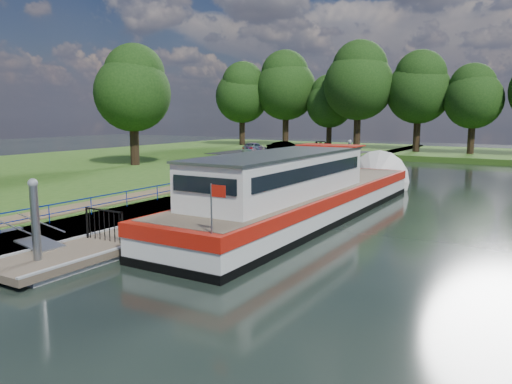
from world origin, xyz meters
The scene contains 17 objects.
ground centered at (0.00, 0.00, 0.00)m, with size 160.00×160.00×0.00m, color black.
riverbank centered at (-18.00, 15.00, 0.39)m, with size 32.00×90.00×0.78m, color #2A4E16.
bank_edge centered at (-2.55, 15.00, 0.39)m, with size 1.10×90.00×0.78m, color #473D2D.
footpath centered at (-4.40, 8.00, 0.80)m, with size 1.60×40.00×0.05m, color brown.
carpark centered at (-11.00, 38.00, 0.81)m, with size 14.00×12.00×0.06m, color black.
blue_fence centered at (-2.75, 3.00, 1.31)m, with size 0.04×18.04×0.72m.
pontoon centered at (0.00, 13.00, 0.18)m, with size 2.50×30.00×0.56m.
mooring_piles centered at (0.00, 13.00, 1.28)m, with size 0.30×27.30×3.55m.
gangway centered at (-1.85, 0.50, 0.63)m, with size 2.58×1.00×0.92m.
gate_panel centered at (0.00, 2.20, 1.15)m, with size 1.85×0.05×1.15m.
barge centered at (3.60, 11.77, 1.09)m, with size 4.36×21.15×4.78m.
horizon_trees centered at (-1.61, 48.68, 7.95)m, with size 54.38×10.03×12.87m.
bank_tree_a centered at (-15.99, 20.08, 7.02)m, with size 6.12×6.12×9.72m.
car_a centered at (-6.55, 36.79, 1.37)m, with size 1.26×3.13×1.07m, color #999999.
car_b centered at (-10.42, 35.99, 1.47)m, with size 1.35×3.87×1.28m, color #999999.
car_c centered at (-13.93, 35.36, 1.38)m, with size 1.52×3.75×1.09m, color #999999.
car_d centered at (-8.28, 39.87, 1.42)m, with size 1.94×4.20×1.17m, color #999999.
Camera 1 is at (13.51, -9.83, 4.86)m, focal length 35.00 mm.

